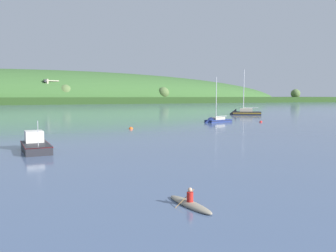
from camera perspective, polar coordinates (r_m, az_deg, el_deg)
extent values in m
cube|color=#27431B|center=(258.09, -21.23, 3.86)|extent=(557.73, 67.71, 4.48)
ellipsoid|color=#38602D|center=(281.89, -19.49, 3.52)|extent=(446.37, 85.39, 49.80)
sphere|color=#56703D|center=(249.52, -16.32, 5.31)|extent=(10.25, 10.25, 10.25)
sphere|color=#56703D|center=(270.89, -0.79, 5.38)|extent=(9.12, 9.12, 9.12)
sphere|color=#56703D|center=(349.92, 19.97, 4.94)|extent=(8.56, 8.56, 8.56)
cube|color=#4C4C51|center=(247.95, -18.88, 3.62)|extent=(3.67, 3.67, 2.00)
cylinder|color=#BCB293|center=(247.95, -18.93, 5.54)|extent=(1.46, 1.46, 14.62)
cylinder|color=#BCB293|center=(249.05, -18.21, 6.97)|extent=(8.50, 2.08, 0.80)
cube|color=#333338|center=(247.72, -19.31, 6.95)|extent=(1.65, 2.23, 1.75)
cube|color=navy|center=(73.39, 8.19, 0.69)|extent=(6.44, 3.38, 0.93)
cone|color=navy|center=(71.20, 6.50, 0.58)|extent=(1.94, 2.29, 2.00)
cube|color=black|center=(73.37, 8.20, 0.87)|extent=(6.45, 3.40, 0.10)
cube|color=#BCB299|center=(73.23, 8.12, 1.24)|extent=(3.00, 1.99, 0.49)
cylinder|color=silver|center=(72.64, 7.82, 4.46)|extent=(0.15, 0.15, 8.72)
cylinder|color=silver|center=(73.93, 8.65, 1.58)|extent=(3.17, 0.82, 0.12)
cube|color=#232328|center=(103.45, 12.65, 1.92)|extent=(8.26, 7.32, 1.41)
cone|color=#232328|center=(103.40, 10.48, 1.95)|extent=(3.46, 3.71, 3.16)
cube|color=gold|center=(103.44, 12.65, 2.08)|extent=(8.28, 7.34, 0.18)
cube|color=#BCB299|center=(103.39, 12.55, 2.56)|extent=(4.17, 3.90, 0.89)
cylinder|color=silver|center=(103.31, 12.17, 5.63)|extent=(0.23, 0.23, 11.97)
cylinder|color=silver|center=(103.42, 13.26, 2.87)|extent=(3.42, 2.60, 0.18)
cube|color=#232328|center=(36.30, -20.62, -3.57)|extent=(2.41, 6.04, 1.13)
cone|color=#232328|center=(39.26, -21.08, -2.97)|extent=(2.10, 0.96, 2.09)
cube|color=maroon|center=(36.23, -20.64, -2.75)|extent=(2.46, 6.04, 0.08)
cube|color=silver|center=(37.48, -20.88, -1.59)|extent=(1.70, 1.89, 1.13)
cube|color=#192833|center=(38.32, -21.02, -1.20)|extent=(1.49, 0.07, 0.63)
cylinder|color=#B2B2B7|center=(33.98, -20.33, -1.18)|extent=(0.06, 0.06, 2.34)
ellipsoid|color=gray|center=(17.62, 3.58, -12.57)|extent=(1.01, 3.46, 0.30)
cylinder|color=#B21E19|center=(17.53, 3.58, -11.52)|extent=(0.35, 0.35, 0.55)
sphere|color=tan|center=(17.42, 3.59, -10.27)|extent=(0.22, 0.22, 0.22)
cylinder|color=olive|center=(17.46, 2.54, -11.84)|extent=(1.25, 0.16, 0.89)
sphere|color=red|center=(74.42, 14.81, 0.60)|extent=(0.61, 0.61, 0.61)
cylinder|color=black|center=(74.40, 14.82, 0.86)|extent=(0.04, 0.04, 0.08)
sphere|color=#EA5B19|center=(57.50, -6.04, -0.48)|extent=(0.69, 0.69, 0.69)
cylinder|color=black|center=(57.47, -6.04, -0.10)|extent=(0.04, 0.04, 0.08)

